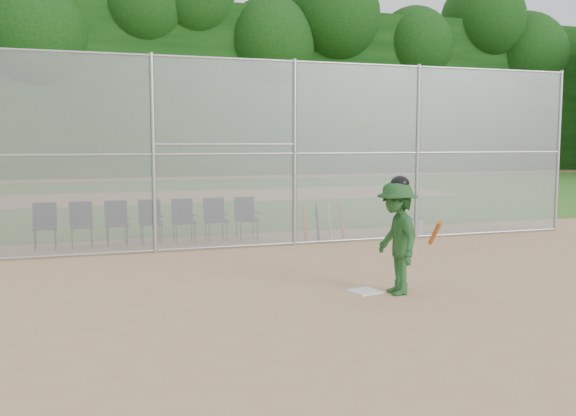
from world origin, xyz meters
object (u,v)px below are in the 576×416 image
object	(u,v)px
home_plate	(365,291)
batter_at_plate	(397,237)
chair_0	(45,226)
water_cooler	(415,227)

from	to	relation	value
home_plate	batter_at_plate	bearing A→B (deg)	-33.03
home_plate	chair_0	bearing A→B (deg)	129.49
home_plate	water_cooler	xyz separation A→B (m)	(3.56, 4.68, 0.23)
water_cooler	chair_0	xyz separation A→B (m)	(-8.26, 1.01, 0.24)
batter_at_plate	home_plate	bearing A→B (deg)	146.97
home_plate	batter_at_plate	world-z (taller)	batter_at_plate
batter_at_plate	water_cooler	size ratio (longest dim) A/B	3.71
home_plate	chair_0	xyz separation A→B (m)	(-4.69, 5.70, 0.47)
home_plate	chair_0	size ratio (longest dim) A/B	0.45
batter_at_plate	water_cooler	xyz separation A→B (m)	(3.17, 4.94, -0.61)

